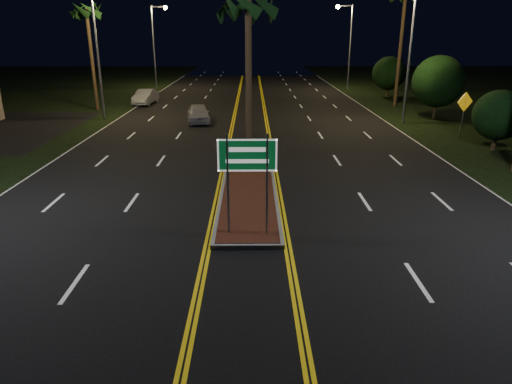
{
  "coord_description": "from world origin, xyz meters",
  "views": [
    {
      "loc": [
        0.14,
        -10.48,
        6.19
      ],
      "look_at": [
        0.25,
        1.74,
        1.9
      ],
      "focal_mm": 32.0,
      "sensor_mm": 36.0,
      "label": 1
    }
  ],
  "objects_px": {
    "median_island": "(249,191)",
    "car_far": "(145,95)",
    "streetlight_right_far": "(347,37)",
    "palm_median": "(248,5)",
    "streetlight_left_mid": "(101,40)",
    "shrub_far": "(389,73)",
    "highway_sign": "(247,165)",
    "car_near": "(198,112)",
    "shrub_near": "(499,115)",
    "streetlight_right_mid": "(406,40)",
    "shrub_mid": "(438,82)",
    "streetlight_left_far": "(156,37)",
    "warning_sign": "(464,108)",
    "palm_left_far": "(86,11)"
  },
  "relations": [
    {
      "from": "median_island",
      "to": "car_far",
      "type": "bearing_deg",
      "value": 111.22
    },
    {
      "from": "streetlight_right_far",
      "to": "palm_median",
      "type": "relative_size",
      "value": 1.08
    },
    {
      "from": "streetlight_left_mid",
      "to": "shrub_far",
      "type": "distance_m",
      "value": 27.4
    },
    {
      "from": "highway_sign",
      "to": "streetlight_right_far",
      "type": "height_order",
      "value": "streetlight_right_far"
    },
    {
      "from": "median_island",
      "to": "car_near",
      "type": "distance_m",
      "value": 15.98
    },
    {
      "from": "highway_sign",
      "to": "shrub_near",
      "type": "distance_m",
      "value": 17.55
    },
    {
      "from": "streetlight_right_mid",
      "to": "shrub_near",
      "type": "distance_m",
      "value": 9.28
    },
    {
      "from": "highway_sign",
      "to": "shrub_mid",
      "type": "bearing_deg",
      "value": 56.56
    },
    {
      "from": "car_near",
      "to": "streetlight_right_far",
      "type": "bearing_deg",
      "value": 44.78
    },
    {
      "from": "highway_sign",
      "to": "streetlight_left_far",
      "type": "distance_m",
      "value": 42.67
    },
    {
      "from": "car_near",
      "to": "shrub_near",
      "type": "bearing_deg",
      "value": -35.22
    },
    {
      "from": "streetlight_left_far",
      "to": "warning_sign",
      "type": "relative_size",
      "value": 3.19
    },
    {
      "from": "highway_sign",
      "to": "shrub_near",
      "type": "relative_size",
      "value": 0.97
    },
    {
      "from": "streetlight_left_mid",
      "to": "shrub_mid",
      "type": "height_order",
      "value": "streetlight_left_mid"
    },
    {
      "from": "median_island",
      "to": "palm_median",
      "type": "relative_size",
      "value": 1.23
    },
    {
      "from": "streetlight_right_far",
      "to": "palm_left_far",
      "type": "relative_size",
      "value": 1.02
    },
    {
      "from": "streetlight_right_far",
      "to": "shrub_near",
      "type": "relative_size",
      "value": 2.73
    },
    {
      "from": "streetlight_left_far",
      "to": "streetlight_right_far",
      "type": "xyz_separation_m",
      "value": [
        21.23,
        -2.0,
        0.0
      ]
    },
    {
      "from": "streetlight_left_mid",
      "to": "shrub_near",
      "type": "height_order",
      "value": "streetlight_left_mid"
    },
    {
      "from": "streetlight_right_mid",
      "to": "shrub_near",
      "type": "bearing_deg",
      "value": -70.16
    },
    {
      "from": "streetlight_right_mid",
      "to": "warning_sign",
      "type": "height_order",
      "value": "streetlight_right_mid"
    },
    {
      "from": "shrub_far",
      "to": "streetlight_right_mid",
      "type": "bearing_deg",
      "value": -102.82
    },
    {
      "from": "streetlight_right_mid",
      "to": "shrub_mid",
      "type": "relative_size",
      "value": 1.95
    },
    {
      "from": "highway_sign",
      "to": "car_near",
      "type": "relative_size",
      "value": 0.7
    },
    {
      "from": "shrub_far",
      "to": "shrub_mid",
      "type": "bearing_deg",
      "value": -89.05
    },
    {
      "from": "streetlight_right_mid",
      "to": "palm_left_far",
      "type": "xyz_separation_m",
      "value": [
        -23.41,
        6.0,
        2.09
      ]
    },
    {
      "from": "palm_median",
      "to": "shrub_far",
      "type": "distance_m",
      "value": 29.41
    },
    {
      "from": "palm_median",
      "to": "shrub_near",
      "type": "relative_size",
      "value": 2.52
    },
    {
      "from": "warning_sign",
      "to": "median_island",
      "type": "bearing_deg",
      "value": -163.56
    },
    {
      "from": "shrub_far",
      "to": "warning_sign",
      "type": "height_order",
      "value": "shrub_far"
    },
    {
      "from": "warning_sign",
      "to": "streetlight_right_mid",
      "type": "bearing_deg",
      "value": 94.56
    },
    {
      "from": "car_far",
      "to": "warning_sign",
      "type": "distance_m",
      "value": 26.72
    },
    {
      "from": "car_near",
      "to": "warning_sign",
      "type": "xyz_separation_m",
      "value": [
        16.72,
        -5.44,
        1.1
      ]
    },
    {
      "from": "palm_median",
      "to": "car_far",
      "type": "xyz_separation_m",
      "value": [
        -9.5,
        20.97,
        -6.51
      ]
    },
    {
      "from": "shrub_near",
      "to": "car_far",
      "type": "distance_m",
      "value": 28.9
    },
    {
      "from": "palm_median",
      "to": "car_far",
      "type": "distance_m",
      "value": 23.92
    },
    {
      "from": "shrub_mid",
      "to": "shrub_far",
      "type": "height_order",
      "value": "shrub_mid"
    },
    {
      "from": "streetlight_right_mid",
      "to": "car_near",
      "type": "relative_size",
      "value": 1.98
    },
    {
      "from": "highway_sign",
      "to": "palm_left_far",
      "type": "bearing_deg",
      "value": 116.92
    },
    {
      "from": "streetlight_left_mid",
      "to": "streetlight_right_mid",
      "type": "bearing_deg",
      "value": -5.38
    },
    {
      "from": "shrub_mid",
      "to": "median_island",
      "type": "bearing_deg",
      "value": -129.47
    },
    {
      "from": "streetlight_right_mid",
      "to": "palm_left_far",
      "type": "bearing_deg",
      "value": 165.63
    },
    {
      "from": "streetlight_right_far",
      "to": "palm_median",
      "type": "xyz_separation_m",
      "value": [
        -10.61,
        -31.5,
        1.62
      ]
    },
    {
      "from": "streetlight_left_far",
      "to": "car_far",
      "type": "bearing_deg",
      "value": -84.93
    },
    {
      "from": "streetlight_left_mid",
      "to": "shrub_mid",
      "type": "relative_size",
      "value": 1.95
    },
    {
      "from": "streetlight_right_mid",
      "to": "shrub_mid",
      "type": "xyz_separation_m",
      "value": [
        3.39,
        2.0,
        -2.93
      ]
    },
    {
      "from": "streetlight_right_far",
      "to": "shrub_far",
      "type": "xyz_separation_m",
      "value": [
        3.19,
        -6.0,
        -3.32
      ]
    },
    {
      "from": "palm_left_far",
      "to": "car_near",
      "type": "distance_m",
      "value": 12.7
    },
    {
      "from": "streetlight_right_mid",
      "to": "highway_sign",
      "type": "bearing_deg",
      "value": -118.93
    },
    {
      "from": "highway_sign",
      "to": "shrub_mid",
      "type": "xyz_separation_m",
      "value": [
        14.0,
        21.2,
        0.32
      ]
    }
  ]
}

